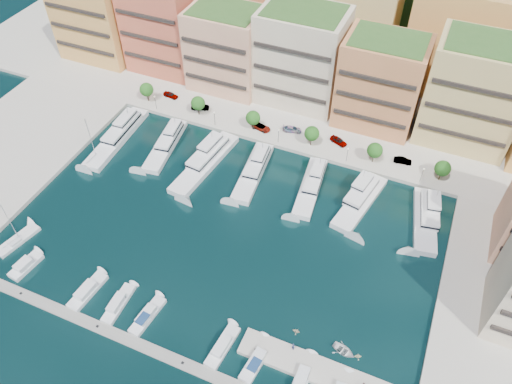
{
  "coord_description": "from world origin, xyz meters",
  "views": [
    {
      "loc": [
        33.16,
        -60.59,
        84.48
      ],
      "look_at": [
        3.63,
        8.36,
        6.0
      ],
      "focal_mm": 35.0,
      "sensor_mm": 36.0,
      "label": 1
    }
  ],
  "objects_px": {
    "tree_1": "(198,103)",
    "cruiser_2": "(87,291)",
    "tree_4": "(375,150)",
    "car_0": "(171,95)",
    "yacht_4": "(311,185)",
    "car_4": "(339,141)",
    "lamppost_0": "(155,100)",
    "yacht_2": "(207,160)",
    "yacht_0": "(119,134)",
    "car_2": "(261,127)",
    "sailboat_2": "(96,160)",
    "car_3": "(292,129)",
    "tree_5": "(443,168)",
    "lamppost_2": "(278,134)",
    "cruiser_7": "(257,361)",
    "tender_3": "(358,356)",
    "person_0": "(293,346)",
    "yacht_5": "(361,199)",
    "tree_0": "(147,90)",
    "tender_2": "(344,351)",
    "cruiser_3": "(118,304)",
    "yacht_1": "(167,143)",
    "sailboat_0": "(18,241)",
    "yacht_3": "(254,169)",
    "car_1": "(200,107)",
    "cruiser_6": "(222,347)",
    "car_5": "(403,161)",
    "tree_3": "(312,134)",
    "lamppost_4": "(423,173)",
    "lamppost_1": "(214,116)",
    "yacht_6": "(426,217)",
    "tree_2": "(253,118)",
    "tender_1": "(296,331)",
    "cruiser_4": "(147,316)"
  },
  "relations": [
    {
      "from": "tree_4",
      "to": "yacht_1",
      "type": "relative_size",
      "value": 0.27
    },
    {
      "from": "tree_0",
      "to": "tender_1",
      "type": "bearing_deg",
      "value": -38.69
    },
    {
      "from": "yacht_0",
      "to": "car_3",
      "type": "xyz_separation_m",
      "value": [
        40.89,
        19.09,
        0.51
      ]
    },
    {
      "from": "yacht_1",
      "to": "sailboat_0",
      "type": "xyz_separation_m",
      "value": [
        -13.62,
        -39.59,
        -0.78
      ]
    },
    {
      "from": "tree_4",
      "to": "car_2",
      "type": "relative_size",
      "value": 1.13
    },
    {
      "from": "tree_0",
      "to": "tender_2",
      "type": "height_order",
      "value": "tree_0"
    },
    {
      "from": "tree_1",
      "to": "cruiser_6",
      "type": "distance_m",
      "value": 68.04
    },
    {
      "from": "tender_2",
      "to": "car_3",
      "type": "bearing_deg",
      "value": 44.7
    },
    {
      "from": "yacht_1",
      "to": "lamppost_2",
      "type": "bearing_deg",
      "value": 23.81
    },
    {
      "from": "tree_5",
      "to": "cruiser_3",
      "type": "xyz_separation_m",
      "value": [
        -51.02,
        -58.1,
        -4.2
      ]
    },
    {
      "from": "tender_2",
      "to": "cruiser_3",
      "type": "bearing_deg",
      "value": 116.18
    },
    {
      "from": "yacht_0",
      "to": "car_2",
      "type": "height_order",
      "value": "yacht_0"
    },
    {
      "from": "lamppost_2",
      "to": "cruiser_4",
      "type": "distance_m",
      "value": 56.09
    },
    {
      "from": "lamppost_2",
      "to": "car_5",
      "type": "relative_size",
      "value": 0.97
    },
    {
      "from": "car_4",
      "to": "car_5",
      "type": "height_order",
      "value": "car_4"
    },
    {
      "from": "lamppost_1",
      "to": "yacht_4",
      "type": "relative_size",
      "value": 0.21
    },
    {
      "from": "cruiser_3",
      "to": "cruiser_2",
      "type": "bearing_deg",
      "value": -179.98
    },
    {
      "from": "tree_1",
      "to": "tender_3",
      "type": "bearing_deg",
      "value": -40.84
    },
    {
      "from": "yacht_4",
      "to": "tender_3",
      "type": "distance_m",
      "value": 42.41
    },
    {
      "from": "tree_3",
      "to": "yacht_6",
      "type": "relative_size",
      "value": 0.29
    },
    {
      "from": "yacht_4",
      "to": "car_2",
      "type": "relative_size",
      "value": 3.98
    },
    {
      "from": "yacht_0",
      "to": "cruiser_3",
      "type": "xyz_separation_m",
      "value": [
        28.11,
        -42.24,
        -0.66
      ]
    },
    {
      "from": "tree_4",
      "to": "lamppost_1",
      "type": "bearing_deg",
      "value": -176.87
    },
    {
      "from": "yacht_5",
      "to": "lamppost_0",
      "type": "bearing_deg",
      "value": 169.6
    },
    {
      "from": "car_0",
      "to": "car_1",
      "type": "relative_size",
      "value": 0.91
    },
    {
      "from": "lamppost_2",
      "to": "lamppost_4",
      "type": "relative_size",
      "value": 1.0
    },
    {
      "from": "tender_3",
      "to": "person_0",
      "type": "xyz_separation_m",
      "value": [
        -11.03,
        -3.52,
        1.57
      ]
    },
    {
      "from": "yacht_4",
      "to": "car_4",
      "type": "xyz_separation_m",
      "value": [
        1.49,
        16.95,
        0.71
      ]
    },
    {
      "from": "tree_5",
      "to": "lamppost_2",
      "type": "height_order",
      "value": "tree_5"
    },
    {
      "from": "tender_2",
      "to": "lamppost_2",
      "type": "bearing_deg",
      "value": 48.93
    },
    {
      "from": "tree_1",
      "to": "cruiser_2",
      "type": "bearing_deg",
      "value": -84.26
    },
    {
      "from": "sailboat_0",
      "to": "cruiser_3",
      "type": "bearing_deg",
      "value": -9.29
    },
    {
      "from": "tender_2",
      "to": "car_0",
      "type": "bearing_deg",
      "value": 66.49
    },
    {
      "from": "yacht_2",
      "to": "cruiser_6",
      "type": "relative_size",
      "value": 2.71
    },
    {
      "from": "tender_2",
      "to": "cruiser_6",
      "type": "bearing_deg",
      "value": 126.91
    },
    {
      "from": "tree_3",
      "to": "yacht_3",
      "type": "xyz_separation_m",
      "value": [
        -9.63,
        -13.93,
        -3.53
      ]
    },
    {
      "from": "lamppost_0",
      "to": "lamppost_2",
      "type": "xyz_separation_m",
      "value": [
        36.0,
        0.0,
        0.0
      ]
    },
    {
      "from": "tender_2",
      "to": "car_1",
      "type": "height_order",
      "value": "car_1"
    },
    {
      "from": "tree_2",
      "to": "car_4",
      "type": "distance_m",
      "value": 22.73
    },
    {
      "from": "yacht_3",
      "to": "car_0",
      "type": "bearing_deg",
      "value": 151.82
    },
    {
      "from": "tree_4",
      "to": "car_0",
      "type": "relative_size",
      "value": 1.29
    },
    {
      "from": "sailboat_2",
      "to": "car_3",
      "type": "distance_m",
      "value": 50.46
    },
    {
      "from": "tree_4",
      "to": "sailboat_0",
      "type": "xyz_separation_m",
      "value": [
        -63.71,
        -53.4,
        -4.44
      ]
    },
    {
      "from": "tender_3",
      "to": "car_4",
      "type": "xyz_separation_m",
      "value": [
        -19.78,
        53.63,
        1.42
      ]
    },
    {
      "from": "yacht_2",
      "to": "yacht_3",
      "type": "relative_size",
      "value": 1.18
    },
    {
      "from": "tree_3",
      "to": "yacht_3",
      "type": "distance_m",
      "value": 17.3
    },
    {
      "from": "lamppost_0",
      "to": "yacht_2",
      "type": "bearing_deg",
      "value": -30.88
    },
    {
      "from": "cruiser_2",
      "to": "yacht_5",
      "type": "bearing_deg",
      "value": 46.2
    },
    {
      "from": "tree_1",
      "to": "car_0",
      "type": "distance_m",
      "value": 12.2
    },
    {
      "from": "tree_4",
      "to": "cruiser_7",
      "type": "distance_m",
      "value": 58.59
    }
  ]
}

